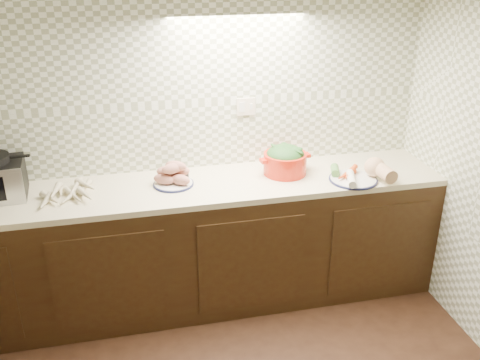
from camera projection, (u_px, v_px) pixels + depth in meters
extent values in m
cube|color=#979D7D|center=(166.00, 115.00, 3.55)|extent=(3.60, 0.05, 2.60)
cube|color=beige|center=(246.00, 107.00, 3.66)|extent=(0.13, 0.01, 0.12)
cube|color=black|center=(177.00, 249.00, 3.66)|extent=(3.60, 0.60, 0.86)
cube|color=beige|center=(174.00, 190.00, 3.48)|extent=(3.60, 0.60, 0.04)
cone|color=beige|center=(60.00, 195.00, 3.31)|extent=(0.08, 0.21, 0.04)
cone|color=beige|center=(47.00, 197.00, 3.28)|extent=(0.09, 0.19, 0.04)
cone|color=beige|center=(56.00, 191.00, 3.36)|extent=(0.10, 0.22, 0.05)
cone|color=beige|center=(56.00, 194.00, 3.32)|extent=(0.06, 0.23, 0.04)
cone|color=beige|center=(74.00, 194.00, 3.32)|extent=(0.09, 0.20, 0.05)
cone|color=beige|center=(60.00, 195.00, 3.31)|extent=(0.19, 0.17, 0.04)
cone|color=beige|center=(84.00, 196.00, 3.30)|extent=(0.07, 0.20, 0.04)
cone|color=beige|center=(47.00, 198.00, 3.23)|extent=(0.20, 0.12, 0.04)
cone|color=beige|center=(59.00, 189.00, 3.35)|extent=(0.07, 0.19, 0.05)
cone|color=beige|center=(63.00, 193.00, 3.28)|extent=(0.11, 0.20, 0.04)
cone|color=beige|center=(45.00, 192.00, 3.30)|extent=(0.11, 0.22, 0.04)
cylinder|color=#161A42|center=(174.00, 184.00, 3.50)|extent=(0.26, 0.26, 0.01)
cylinder|color=silver|center=(174.00, 184.00, 3.49)|extent=(0.25, 0.25, 0.02)
ellipsoid|color=#C16D66|center=(164.00, 179.00, 3.46)|extent=(0.16, 0.10, 0.07)
ellipsoid|color=#C16D66|center=(180.00, 180.00, 3.45)|extent=(0.16, 0.10, 0.07)
ellipsoid|color=#C16D66|center=(174.00, 175.00, 3.52)|extent=(0.16, 0.10, 0.07)
ellipsoid|color=#C16D66|center=(168.00, 171.00, 3.49)|extent=(0.16, 0.10, 0.07)
ellipsoid|color=#C16D66|center=(179.00, 170.00, 3.50)|extent=(0.16, 0.10, 0.07)
ellipsoid|color=#C16D66|center=(172.00, 168.00, 3.44)|extent=(0.16, 0.10, 0.07)
ellipsoid|color=#C16D66|center=(176.00, 166.00, 3.46)|extent=(0.16, 0.10, 0.07)
cylinder|color=black|center=(179.00, 174.00, 3.60)|extent=(0.13, 0.13, 0.05)
sphere|color=maroon|center=(176.00, 168.00, 3.58)|extent=(0.07, 0.07, 0.07)
sphere|color=silver|center=(182.00, 168.00, 3.60)|extent=(0.04, 0.04, 0.04)
cylinder|color=red|center=(285.00, 163.00, 3.64)|extent=(0.33, 0.33, 0.15)
cube|color=red|center=(263.00, 161.00, 3.57)|extent=(0.04, 0.07, 0.02)
cube|color=red|center=(307.00, 155.00, 3.67)|extent=(0.04, 0.07, 0.02)
ellipsoid|color=#2E5C24|center=(285.00, 155.00, 3.62)|extent=(0.26, 0.26, 0.14)
cylinder|color=#161A42|center=(353.00, 180.00, 3.56)|extent=(0.32, 0.32, 0.01)
cylinder|color=silver|center=(353.00, 179.00, 3.56)|extent=(0.30, 0.30, 0.02)
cone|color=#E3521A|center=(348.00, 176.00, 3.54)|extent=(0.18, 0.13, 0.04)
cone|color=#E3521A|center=(346.00, 176.00, 3.55)|extent=(0.15, 0.16, 0.04)
cone|color=#E3521A|center=(353.00, 175.00, 3.56)|extent=(0.18, 0.11, 0.04)
cone|color=#E3521A|center=(351.00, 173.00, 3.55)|extent=(0.18, 0.13, 0.04)
cylinder|color=white|center=(351.00, 179.00, 3.49)|extent=(0.11, 0.21, 0.05)
cylinder|color=#337A32|center=(335.00, 170.00, 3.61)|extent=(0.09, 0.14, 0.06)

